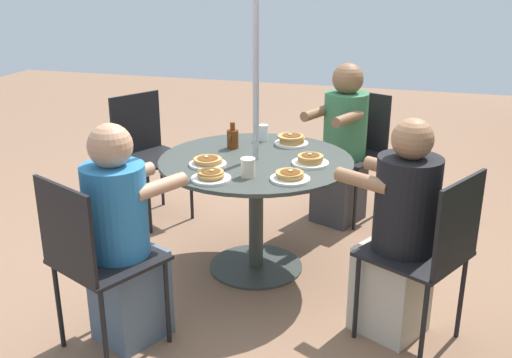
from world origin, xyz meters
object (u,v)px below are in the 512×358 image
at_px(diner_south, 399,238).
at_px(pancake_plate_c, 290,177).
at_px(patio_chair_north, 147,148).
at_px(pancake_plate_b, 291,140).
at_px(patio_chair_east, 93,255).
at_px(pancake_plate_e, 211,176).
at_px(pancake_plate_a, 310,160).
at_px(coffee_cup, 248,167).
at_px(patio_table, 256,183).
at_px(drinking_glass_a, 263,133).
at_px(pancake_plate_d, 208,162).
at_px(diner_west, 342,149).
at_px(syrup_bottle, 233,138).
at_px(patio_chair_west, 355,145).
at_px(patio_chair_south, 431,248).
at_px(diner_east, 123,243).

xyz_separation_m(diner_south, pancake_plate_c, (-0.16, -0.59, 0.21)).
relative_size(patio_chair_north, pancake_plate_b, 4.26).
bearing_deg(patio_chair_east, pancake_plate_e, 85.60).
xyz_separation_m(pancake_plate_a, coffee_cup, (0.30, -0.28, 0.03)).
distance_m(patio_chair_east, diner_south, 1.47).
distance_m(patio_table, patio_chair_east, 1.15).
bearing_deg(drinking_glass_a, patio_table, 9.30).
bearing_deg(patio_chair_north, pancake_plate_b, 108.64).
bearing_deg(pancake_plate_d, drinking_glass_a, 163.93).
distance_m(diner_west, pancake_plate_b, 0.64).
distance_m(diner_south, diner_west, 1.45).
bearing_deg(pancake_plate_e, pancake_plate_d, -155.92).
xyz_separation_m(patio_chair_east, diner_west, (-1.95, 0.87, 0.01)).
relative_size(patio_table, pancake_plate_a, 5.37).
bearing_deg(pancake_plate_b, patio_chair_north, -101.48).
distance_m(pancake_plate_c, drinking_glass_a, 0.77).
distance_m(patio_chair_north, drinking_glass_a, 0.98).
xyz_separation_m(diner_west, syrup_bottle, (0.73, -0.59, 0.24)).
xyz_separation_m(syrup_bottle, coffee_cup, (0.48, 0.24, -0.01)).
bearing_deg(patio_chair_north, pancake_plate_d, 75.15).
height_order(pancake_plate_e, drinking_glass_a, drinking_glass_a).
bearing_deg(diner_south, syrup_bottle, 87.33).
xyz_separation_m(patio_table, diner_west, (-0.90, 0.39, -0.02)).
xyz_separation_m(patio_chair_west, diner_west, (0.16, -0.07, 0.01)).
bearing_deg(diner_west, patio_chair_east, 89.10).
height_order(patio_chair_east, pancake_plate_d, patio_chair_east).
bearing_deg(patio_chair_north, patio_chair_east, 47.66).
relative_size(patio_chair_south, coffee_cup, 8.81).
xyz_separation_m(patio_chair_north, syrup_bottle, (0.41, 0.80, 0.25)).
bearing_deg(syrup_bottle, pancake_plate_a, 70.98).
distance_m(patio_chair_east, pancake_plate_d, 0.92).
relative_size(pancake_plate_a, pancake_plate_b, 1.00).
bearing_deg(patio_table, patio_chair_west, 156.86).
bearing_deg(pancake_plate_a, syrup_bottle, -109.02).
height_order(diner_west, pancake_plate_d, diner_west).
xyz_separation_m(diner_south, syrup_bottle, (-0.64, -1.07, 0.25)).
xyz_separation_m(patio_table, patio_chair_east, (1.05, -0.48, -0.03)).
distance_m(diner_east, pancake_plate_c, 0.93).
relative_size(pancake_plate_a, pancake_plate_e, 1.00).
bearing_deg(pancake_plate_a, patio_chair_east, -37.92).
xyz_separation_m(patio_chair_east, diner_south, (-0.58, 1.35, -0.00)).
distance_m(patio_chair_north, pancake_plate_a, 1.46).
bearing_deg(pancake_plate_e, patio_chair_west, 158.43).
bearing_deg(pancake_plate_d, diner_south, 75.79).
distance_m(pancake_plate_b, pancake_plate_e, 0.81).
xyz_separation_m(patio_chair_north, pancake_plate_d, (0.77, 0.77, 0.20)).
xyz_separation_m(pancake_plate_a, pancake_plate_e, (0.41, -0.46, -0.00)).
bearing_deg(syrup_bottle, pancake_plate_b, 117.69).
xyz_separation_m(patio_chair_north, patio_chair_east, (1.63, 0.51, 0.00)).
height_order(patio_table, pancake_plate_e, pancake_plate_e).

